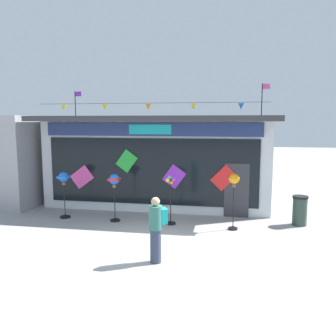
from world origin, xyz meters
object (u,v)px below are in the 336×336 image
Objects in this scene: wind_spinner_far_left at (64,182)px; person_near_camera at (156,228)px; wind_spinner_center_right at (234,185)px; trash_bin at (300,210)px; wind_spinner_center_left at (171,199)px; kite_shop_building at (164,157)px; wind_spinner_left at (114,184)px.

person_near_camera is (4.18, -3.39, -0.44)m from wind_spinner_far_left.
wind_spinner_far_left is at bearing 177.01° from wind_spinner_center_right.
person_near_camera is (-1.91, -3.07, -0.60)m from wind_spinner_center_right.
wind_spinner_far_left reaches higher than trash_bin.
wind_spinner_center_left is 4.44m from trash_bin.
kite_shop_building is 4.20m from wind_spinner_left.
person_near_camera is at bearing -121.93° from wind_spinner_center_right.
kite_shop_building reaches higher than wind_spinner_left.
trash_bin is (4.16, 3.97, -0.37)m from person_near_camera.
kite_shop_building is 9.26× the size of trash_bin.
trash_bin is (4.36, 0.71, -0.39)m from wind_spinner_center_left.
person_near_camera is (0.21, -3.26, -0.02)m from wind_spinner_center_left.
kite_shop_building is at bearing 161.15° from person_near_camera.
wind_spinner_left is at bearing -174.31° from person_near_camera.
person_near_camera is (1.22, -7.34, -1.00)m from kite_shop_building.
trash_bin is at bearing 105.40° from person_near_camera.
kite_shop_building is 5.52× the size of wind_spinner_far_left.
person_near_camera is at bearing -86.40° from wind_spinner_center_left.
wind_spinner_center_right is at bearing -5.20° from wind_spinner_center_left.
wind_spinner_center_right is (6.09, -0.32, 0.16)m from wind_spinner_far_left.
wind_spinner_left is 0.99× the size of wind_spinner_center_left.
wind_spinner_center_left is 1.02× the size of person_near_camera.
wind_spinner_far_left is at bearing -157.36° from person_near_camera.
kite_shop_building is 4.96m from wind_spinner_far_left.
wind_spinner_far_left is at bearing 177.00° from wind_spinner_left.
person_near_camera is at bearing -136.30° from trash_bin.
wind_spinner_left is 0.92× the size of wind_spinner_center_right.
wind_spinner_far_left reaches higher than person_near_camera.
wind_spinner_center_left is at bearing 174.80° from wind_spinner_center_right.
wind_spinner_center_left is 0.92× the size of wind_spinner_center_right.
wind_spinner_center_right is at bearing -158.12° from trash_bin.
wind_spinner_left is 4.14m from wind_spinner_center_right.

